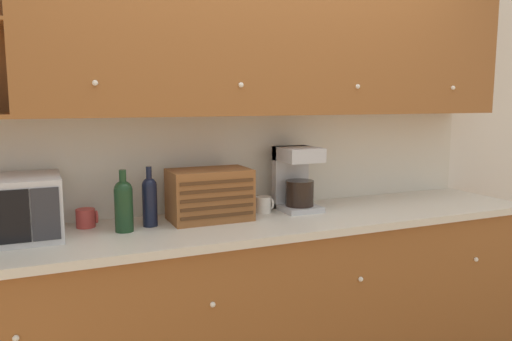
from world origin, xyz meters
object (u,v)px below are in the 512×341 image
bread_box (210,195)px  mug (263,205)px  microwave (0,209)px  mug_blue_second (86,218)px  second_wine_bottle (124,203)px  coffee_maker (296,178)px  wine_bottle (150,199)px

bread_box → mug: size_ratio=4.14×
microwave → bread_box: size_ratio=1.22×
mug_blue_second → second_wine_bottle: size_ratio=0.35×
mug_blue_second → coffee_maker: 1.16m
microwave → wine_bottle: bearing=-1.4°
microwave → mug_blue_second: bearing=13.4°
bread_box → mug_blue_second: bearing=170.9°
mug_blue_second → bread_box: (0.61, -0.10, 0.09)m
microwave → mug_blue_second: size_ratio=4.90×
second_wine_bottle → coffee_maker: (0.99, 0.10, 0.05)m
second_wine_bottle → bread_box: second_wine_bottle is taller
second_wine_bottle → mug_blue_second: bearing=135.2°
mug → coffee_maker: size_ratio=0.28×
coffee_maker → wine_bottle: bearing=-176.7°
second_wine_bottle → mug: size_ratio=2.96×
microwave → mug_blue_second: (0.37, 0.09, -0.10)m
mug_blue_second → mug: size_ratio=1.04×
mug → coffee_maker: 0.25m
mug_blue_second → wine_bottle: (0.30, -0.10, 0.09)m
mug_blue_second → coffee_maker: bearing=-2.7°
microwave → bread_box: 0.98m
second_wine_bottle → mug: bearing=7.7°
bread_box → wine_bottle: bearing=-178.7°
microwave → mug_blue_second: microwave is taller
wine_bottle → bread_box: wine_bottle is taller
microwave → second_wine_bottle: 0.53m
mug → wine_bottle: bearing=-175.5°
mug_blue_second → coffee_maker: (1.15, -0.06, 0.14)m
microwave → wine_bottle: wine_bottle is taller
second_wine_bottle → bread_box: bearing=7.7°
mug_blue_second → wine_bottle: bearing=-19.4°
second_wine_bottle → wine_bottle: bearing=21.8°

